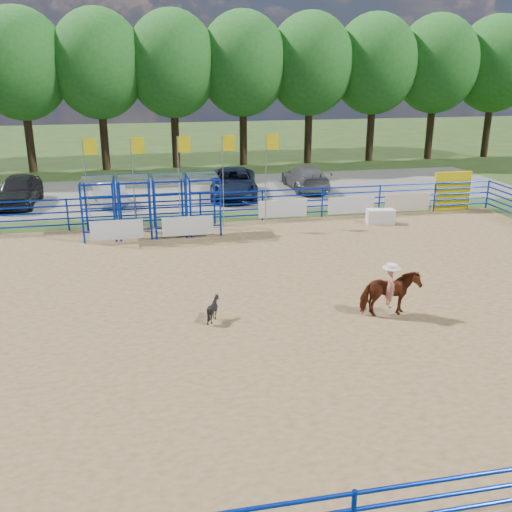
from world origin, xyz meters
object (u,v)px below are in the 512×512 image
Objects in this scene: car_c at (234,183)px; calf at (213,309)px; announcer_table at (380,216)px; car_b at (109,192)px; car_d at (305,177)px; horse_and_rider at (390,291)px; car_a at (19,190)px.

calf is at bearing -92.86° from car_c.
announcer_table is 0.23× the size of car_c.
car_b is 0.75× the size of car_d.
horse_and_rider is 18.85m from car_b.
car_a is 4.74m from car_b.
car_b is at bearing 7.33° from car_d.
car_c is (11.58, -0.19, -0.03)m from car_a.
car_c is at bearing 170.75° from car_b.
car_a is at bearing 3.09° from car_d.
horse_and_rider reaches higher than car_b.
horse_and_rider reaches higher than announcer_table.
horse_and_rider is 0.46× the size of car_d.
calf is at bearing 65.66° from car_d.
calf is 16.35m from car_b.
car_c reaches higher than car_d.
car_b reaches higher than calf.
car_d reaches higher than calf.
calf is at bearing 171.85° from horse_and_rider.
announcer_table is 14.44m from car_b.
car_b is (-3.56, 15.95, 0.24)m from calf.
car_a reaches higher than car_b.
horse_and_rider is 17.20m from car_c.
horse_and_rider is 0.60× the size of car_b.
announcer_table is 10.65m from horse_and_rider.
announcer_table is at bearing 68.02° from horse_and_rider.
calf is 0.13× the size of car_c.
car_c is at bearing 96.19° from horse_and_rider.
car_d is (-1.27, 8.30, 0.37)m from announcer_table.
car_c is at bearing -31.36° from calf.
car_a is at bearing -19.95° from car_b.
horse_and_rider is 21.90m from car_a.
car_a is (-13.44, 17.30, -0.01)m from horse_and_rider.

